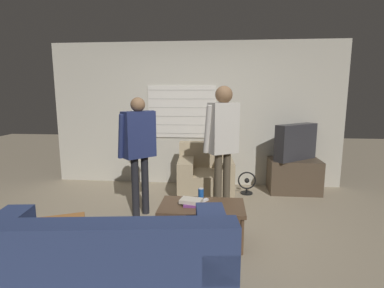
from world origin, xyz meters
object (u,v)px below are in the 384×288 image
Objects in this scene: tv at (296,142)px; spare_remote at (204,201)px; couch_blue at (103,271)px; coffee_table at (202,209)px; person_left_standing at (138,142)px; floor_fan at (247,183)px; book_stack at (191,202)px; soda_can at (201,194)px; armchair_beige at (205,176)px; person_right_standing at (223,135)px.

tv is 5.91× the size of spare_remote.
coffee_table is (0.69, 1.14, 0.07)m from couch_blue.
person_left_standing is 1.23m from spare_remote.
coffee_table is at bearing -110.57° from floor_fan.
person_left_standing is 12.41× the size of spare_remote.
spare_remote is 1.75m from floor_fan.
floor_fan is (0.64, 1.71, -0.22)m from coffee_table.
spare_remote is (0.70, 1.25, 0.13)m from couch_blue.
soda_can is (0.09, 0.20, 0.03)m from book_stack.
couch_blue reaches higher than soda_can.
person_left_standing is at bearing 141.86° from coffee_table.
armchair_beige is 0.97× the size of coffee_table.
book_stack is (0.57, 1.14, 0.15)m from couch_blue.
couch_blue is 1.26× the size of person_left_standing.
armchair_beige is 1.19× the size of tv.
armchair_beige is at bearing 87.22° from book_stack.
book_stack is at bearing 12.31° from tv.
person_right_standing reaches higher than armchair_beige.
armchair_beige is (0.64, 2.68, 0.01)m from couch_blue.
couch_blue is at bearing -116.26° from soda_can.
couch_blue is 2.65× the size of tv.
floor_fan is (-0.80, -0.17, -0.69)m from tv.
armchair_beige is 3.44× the size of book_stack.
couch_blue is 1.98m from person_left_standing.
armchair_beige is 1.43m from spare_remote.
couch_blue is at bearing -114.95° from floor_fan.
armchair_beige reaches higher than soda_can.
soda_can is (0.66, 1.34, 0.18)m from couch_blue.
person_right_standing is 13.53× the size of spare_remote.
tv is at bearing 52.67° from coffee_table.
coffee_table is 1.30m from person_left_standing.
couch_blue is at bearing 16.72° from tv.
soda_can reaches higher than floor_fan.
tv is 2.26m from soda_can.
coffee_table is at bearing -82.32° from person_left_standing.
tv is 1.68m from person_right_standing.
person_left_standing is (-0.21, 1.85, 0.69)m from couch_blue.
book_stack is at bearing -105.20° from spare_remote.
coffee_table is at bearing 87.57° from armchair_beige.
tv reaches higher than spare_remote.
couch_blue is 1.33m from coffee_table.
tv is at bearing 85.77° from spare_remote.
floor_fan is at bearing -25.99° from tv.
soda_can is 0.97× the size of spare_remote.
person_right_standing is 1.06m from book_stack.
person_left_standing is 12.78× the size of soda_can.
person_right_standing is 4.67× the size of floor_fan.
person_right_standing is (0.91, 1.91, 0.79)m from couch_blue.
spare_remote is at bearing 82.87° from coffee_table.
person_left_standing reaches higher than couch_blue.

